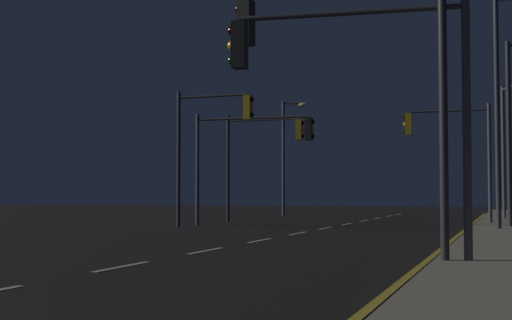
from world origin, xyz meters
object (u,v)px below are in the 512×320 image
object	(u,v)px
street_lamp_across_street	(287,147)
traffic_light_far_left	(353,73)
traffic_light_mid_right	(347,56)
street_lamp_corner	(505,90)
traffic_light_mid_left	(450,139)
street_lamp_far_end	(506,137)
traffic_light_overhead_east	(251,144)
traffic_light_far_right	(210,131)
traffic_light_near_right	(261,146)

from	to	relation	value
street_lamp_across_street	traffic_light_far_left	bearing A→B (deg)	-70.78
traffic_light_mid_right	street_lamp_corner	bearing A→B (deg)	77.54
traffic_light_mid_left	street_lamp_far_end	distance (m)	6.02
traffic_light_overhead_east	street_lamp_across_street	world-z (taller)	street_lamp_across_street
traffic_light_far_right	traffic_light_far_left	bearing A→B (deg)	-57.01
traffic_light_near_right	traffic_light_mid_right	bearing A→B (deg)	-66.52
traffic_light_overhead_east	traffic_light_mid_right	xyz separation A→B (m)	(7.38, -15.05, 0.62)
traffic_light_far_right	street_lamp_across_street	distance (m)	14.56
traffic_light_overhead_east	street_lamp_corner	world-z (taller)	street_lamp_corner
street_lamp_far_end	street_lamp_across_street	bearing A→B (deg)	163.85
street_lamp_across_street	traffic_light_mid_right	bearing A→B (deg)	-70.93
traffic_light_far_left	traffic_light_near_right	world-z (taller)	traffic_light_near_right
street_lamp_far_end	street_lamp_across_street	world-z (taller)	street_lamp_across_street
street_lamp_corner	traffic_light_near_right	bearing A→B (deg)	152.40
street_lamp_far_end	street_lamp_corner	size ratio (longest dim) A/B	0.79
traffic_light_far_left	street_lamp_corner	size ratio (longest dim) A/B	0.60
traffic_light_mid_left	traffic_light_far_right	distance (m)	10.45
traffic_light_overhead_east	street_lamp_far_end	distance (m)	13.53
street_lamp_across_street	traffic_light_mid_left	bearing A→B (deg)	-42.17
street_lamp_far_end	street_lamp_across_street	size ratio (longest dim) A/B	0.96
traffic_light_far_right	street_lamp_far_end	distance (m)	15.68
traffic_light_far_left	street_lamp_far_end	distance (m)	24.22
street_lamp_across_street	street_lamp_corner	bearing A→B (deg)	-49.19
traffic_light_far_left	traffic_light_far_right	xyz separation A→B (m)	(-8.52, 13.12, 0.15)
street_lamp_across_street	traffic_light_far_right	bearing A→B (deg)	-85.59
traffic_light_mid_left	traffic_light_far_left	distance (m)	18.52
traffic_light_overhead_east	traffic_light_far_right	bearing A→B (deg)	-114.68
traffic_light_mid_left	street_lamp_corner	distance (m)	5.85
traffic_light_mid_left	street_lamp_across_street	bearing A→B (deg)	137.83
traffic_light_far_right	traffic_light_mid_left	bearing A→B (deg)	31.02
traffic_light_far_left	traffic_light_far_right	size ratio (longest dim) A/B	0.90
street_lamp_corner	traffic_light_overhead_east	bearing A→B (deg)	169.26
traffic_light_overhead_east	street_lamp_far_end	world-z (taller)	street_lamp_far_end
traffic_light_overhead_east	traffic_light_far_right	distance (m)	2.38
traffic_light_mid_left	street_lamp_far_end	world-z (taller)	street_lamp_far_end
traffic_light_overhead_east	traffic_light_far_right	xyz separation A→B (m)	(-0.98, -2.13, 0.39)
traffic_light_near_right	traffic_light_overhead_east	bearing A→B (deg)	-77.88
traffic_light_mid_left	traffic_light_mid_right	distance (m)	18.32
traffic_light_mid_left	street_lamp_corner	size ratio (longest dim) A/B	0.61
traffic_light_mid_left	traffic_light_far_right	bearing A→B (deg)	-148.98
traffic_light_mid_left	traffic_light_overhead_east	distance (m)	8.62
traffic_light_mid_left	traffic_light_mid_right	size ratio (longest dim) A/B	0.90
traffic_light_far_right	traffic_light_near_right	size ratio (longest dim) A/B	1.08
traffic_light_far_right	street_lamp_corner	xyz separation A→B (m)	(11.26, 0.18, 1.19)
traffic_light_mid_left	traffic_light_mid_right	world-z (taller)	traffic_light_mid_right
traffic_light_mid_right	street_lamp_across_street	xyz separation A→B (m)	(-9.48, 27.43, 0.03)
traffic_light_mid_right	street_lamp_corner	world-z (taller)	street_lamp_corner
traffic_light_near_right	street_lamp_across_street	bearing A→B (deg)	98.47
traffic_light_mid_right	traffic_light_near_right	world-z (taller)	traffic_light_mid_right
traffic_light_mid_right	street_lamp_far_end	bearing A→B (deg)	83.15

